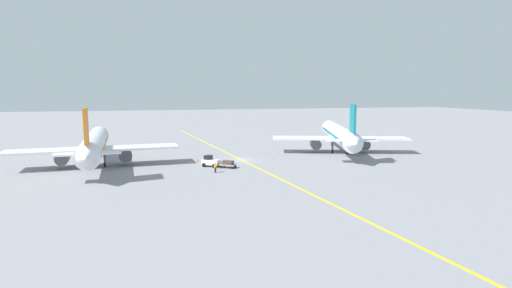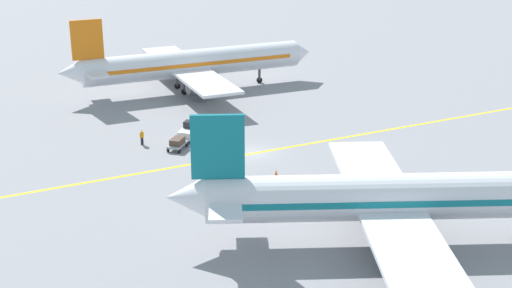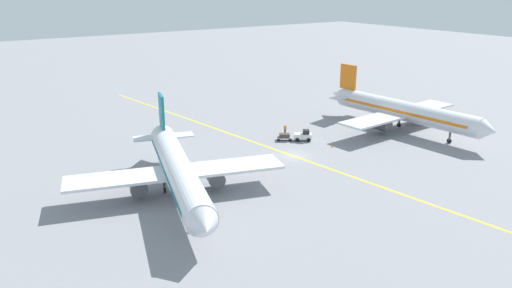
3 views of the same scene
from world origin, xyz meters
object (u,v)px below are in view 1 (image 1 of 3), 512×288
at_px(airplane_adjacent_stand, 339,135).
at_px(baggage_cart_trailing, 228,164).
at_px(airplane_at_gate, 94,145).
at_px(traffic_cone_mid_apron, 273,157).
at_px(traffic_cone_near_nose, 197,160).
at_px(baggage_tug_white, 211,161).
at_px(ground_crew_worker, 215,167).

xyz_separation_m(airplane_adjacent_stand, baggage_cart_trailing, (-25.79, -11.16, -2.95)).
height_order(airplane_at_gate, traffic_cone_mid_apron, airplane_at_gate).
xyz_separation_m(traffic_cone_near_nose, traffic_cone_mid_apron, (14.49, -0.17, 0.00)).
distance_m(baggage_tug_white, baggage_cart_trailing, 3.30).
xyz_separation_m(baggage_tug_white, traffic_cone_near_nose, (-1.70, 5.56, -0.63)).
distance_m(airplane_at_gate, traffic_cone_near_nose, 17.87).
distance_m(airplane_adjacent_stand, ground_crew_worker, 32.00).
height_order(traffic_cone_near_nose, traffic_cone_mid_apron, same).
bearing_deg(airplane_at_gate, airplane_adjacent_stand, 4.80).
height_order(baggage_tug_white, ground_crew_worker, baggage_tug_white).
xyz_separation_m(ground_crew_worker, traffic_cone_mid_apron, (12.75, 10.59, -0.63)).
bearing_deg(baggage_tug_white, baggage_cart_trailing, -35.94).
bearing_deg(baggage_tug_white, traffic_cone_near_nose, 107.03).
height_order(airplane_adjacent_stand, ground_crew_worker, airplane_adjacent_stand).
xyz_separation_m(airplane_at_gate, traffic_cone_near_nose, (17.54, 0.34, -3.43)).
height_order(baggage_tug_white, traffic_cone_mid_apron, baggage_tug_white).
bearing_deg(traffic_cone_mid_apron, airplane_at_gate, -179.70).
height_order(airplane_adjacent_stand, baggage_tug_white, airplane_adjacent_stand).
distance_m(ground_crew_worker, traffic_cone_mid_apron, 16.58).
relative_size(airplane_adjacent_stand, traffic_cone_mid_apron, 63.37).
relative_size(airplane_adjacent_stand, baggage_tug_white, 10.53).
bearing_deg(baggage_tug_white, traffic_cone_mid_apron, 22.85).
distance_m(ground_crew_worker, traffic_cone_near_nose, 10.92).
distance_m(airplane_at_gate, ground_crew_worker, 22.09).
xyz_separation_m(baggage_cart_trailing, traffic_cone_near_nose, (-4.37, 7.50, -0.49)).
distance_m(baggage_tug_white, ground_crew_worker, 5.20).
bearing_deg(ground_crew_worker, traffic_cone_near_nose, 99.20).
bearing_deg(baggage_cart_trailing, baggage_tug_white, 144.06).
xyz_separation_m(airplane_at_gate, airplane_adjacent_stand, (47.70, 4.00, 0.00)).
bearing_deg(airplane_at_gate, ground_crew_worker, -28.39).
xyz_separation_m(airplane_at_gate, ground_crew_worker, (19.28, -10.42, -2.80)).
bearing_deg(airplane_adjacent_stand, baggage_tug_white, -162.04).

